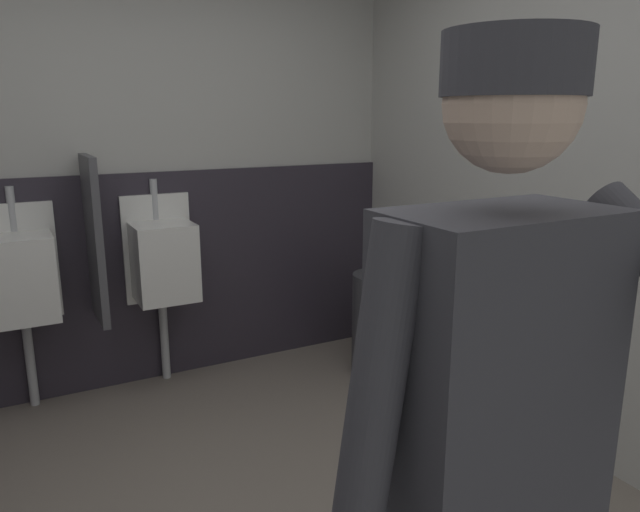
{
  "coord_description": "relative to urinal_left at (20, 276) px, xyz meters",
  "views": [
    {
      "loc": [
        -0.69,
        -1.74,
        1.61
      ],
      "look_at": [
        0.03,
        -0.4,
        1.25
      ],
      "focal_mm": 33.51,
      "sensor_mm": 36.0,
      "label": 1
    }
  ],
  "objects": [
    {
      "name": "urinal_left",
      "position": [
        0.0,
        0.0,
        0.0
      ],
      "size": [
        0.4,
        0.34,
        1.24
      ],
      "color": "white",
      "rests_on": "ground_plane"
    },
    {
      "name": "privacy_divider_panel",
      "position": [
        0.37,
        -0.07,
        0.17
      ],
      "size": [
        0.04,
        0.4,
        0.9
      ],
      "primitive_type": "cube",
      "color": "#4C4C51"
    },
    {
      "name": "wainscot_band_back",
      "position": [
        0.64,
        0.14,
        -0.14
      ],
      "size": [
        3.29,
        0.03,
        1.28
      ],
      "primitive_type": "cube",
      "color": "#2D2833",
      "rests_on": "ground_plane"
    },
    {
      "name": "wall_back",
      "position": [
        0.64,
        0.22,
        0.66
      ],
      "size": [
        3.89,
        0.12,
        2.87
      ],
      "primitive_type": "cube",
      "color": "#B2B2AD",
      "rests_on": "ground_plane"
    },
    {
      "name": "wall_right",
      "position": [
        2.35,
        -1.68,
        0.66
      ],
      "size": [
        0.12,
        4.27,
        2.87
      ],
      "primitive_type": "cube",
      "color": "#B2B2AD",
      "rests_on": "ground_plane"
    },
    {
      "name": "trash_bin",
      "position": [
        1.96,
        -0.5,
        -0.45
      ],
      "size": [
        0.36,
        0.36,
        0.66
      ],
      "primitive_type": "cylinder",
      "color": "#38383D",
      "rests_on": "ground_plane"
    },
    {
      "name": "person",
      "position": [
        0.71,
        -2.69,
        0.25
      ],
      "size": [
        0.63,
        0.6,
        1.74
      ],
      "color": "#2D3342",
      "rests_on": "ground_plane"
    },
    {
      "name": "urinal_middle",
      "position": [
        0.75,
        0.0,
        0.0
      ],
      "size": [
        0.4,
        0.34,
        1.24
      ],
      "color": "white",
      "rests_on": "ground_plane"
    }
  ]
}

